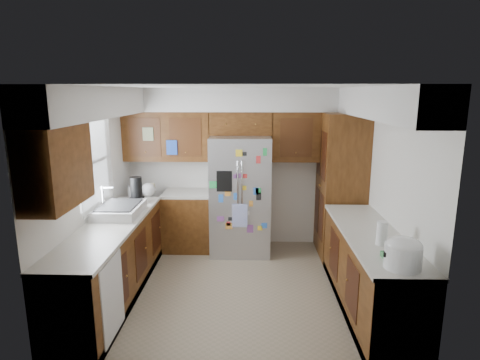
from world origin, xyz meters
The scene contains 12 objects.
floor centered at (0.00, 0.00, 0.00)m, with size 3.60×3.60×0.00m, color gray.
room_shell centered at (-0.11, 0.36, 1.82)m, with size 3.64×3.24×2.52m.
left_counter_run centered at (-1.36, 0.03, 0.43)m, with size 1.36×3.20×0.92m.
right_counter_run centered at (1.50, -0.47, 0.42)m, with size 0.63×2.25×0.92m.
pantry centered at (1.50, 1.15, 1.07)m, with size 0.60×0.90×2.15m, color #3E210B.
fridge centered at (0.00, 1.20, 0.90)m, with size 0.90×0.79×1.80m.
bridge_cabinet centered at (0.00, 1.43, 1.98)m, with size 0.96×0.34×0.35m, color #3E210B.
fridge_top_items centered at (0.10, 1.41, 2.28)m, with size 0.74×0.38×0.28m.
sink_assembly centered at (-1.50, 0.10, 0.99)m, with size 0.52×0.70×0.37m.
left_counter_clutter centered at (-1.44, 0.85, 1.05)m, with size 0.40×0.94×0.38m.
rice_cooker centered at (1.50, -1.38, 1.07)m, with size 0.33×0.32×0.28m.
paper_towel centered at (1.49, -0.83, 1.04)m, with size 0.11×0.11×0.25m, color white.
Camera 1 is at (0.16, -4.71, 2.44)m, focal length 30.00 mm.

